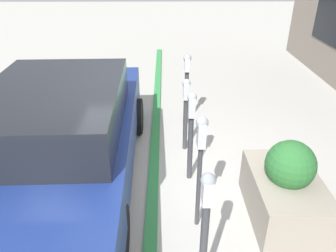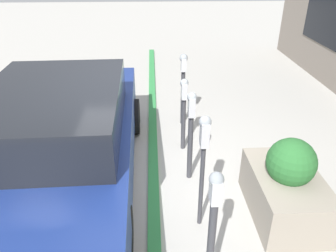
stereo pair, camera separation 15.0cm
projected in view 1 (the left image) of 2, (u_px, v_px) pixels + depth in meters
ground_plane at (159, 178)px, 5.03m from camera, size 40.00×40.00×0.00m
curb_strip at (153, 177)px, 5.02m from camera, size 14.68×0.16×0.04m
parking_meter_nearest at (205, 224)px, 2.92m from camera, size 0.15×0.13×1.49m
parking_meter_second at (201, 150)px, 3.68m from camera, size 0.16×0.14×1.53m
parking_meter_middle at (191, 126)px, 4.64m from camera, size 0.16×0.13×1.41m
parking_meter_fourth at (186, 105)px, 5.41m from camera, size 0.16×0.14×1.29m
parking_meter_farthest at (187, 80)px, 6.21m from camera, size 0.18×0.15×1.43m
planter_box at (285, 189)px, 4.13m from camera, size 1.33×0.82×1.11m
parked_car_front at (62, 134)px, 4.61m from camera, size 4.79×2.09×1.57m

